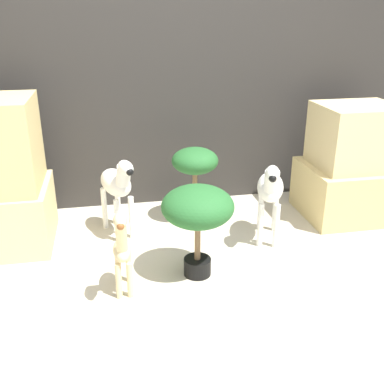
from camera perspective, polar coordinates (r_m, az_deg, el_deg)
ground_plane at (r=2.64m, az=2.91°, el=-13.58°), size 14.00×14.00×0.00m
wall_back at (r=3.66m, az=-2.57°, el=15.24°), size 6.40×0.08×2.20m
rock_pillar_right at (r=3.72m, az=19.61°, el=2.99°), size 0.72×0.63×0.89m
zebra_right at (r=3.14m, az=9.91°, el=0.37°), size 0.29×0.49×0.62m
zebra_left at (r=3.22m, az=-9.44°, el=0.96°), size 0.29×0.49×0.62m
giraffe_figurine at (r=2.56m, az=-8.87°, el=-7.00°), size 0.11×0.37×0.58m
potted_palm_front at (r=3.38m, az=0.38°, el=3.48°), size 0.35×0.35×0.59m
potted_palm_back at (r=2.65m, az=0.73°, el=-2.39°), size 0.43×0.43×0.58m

